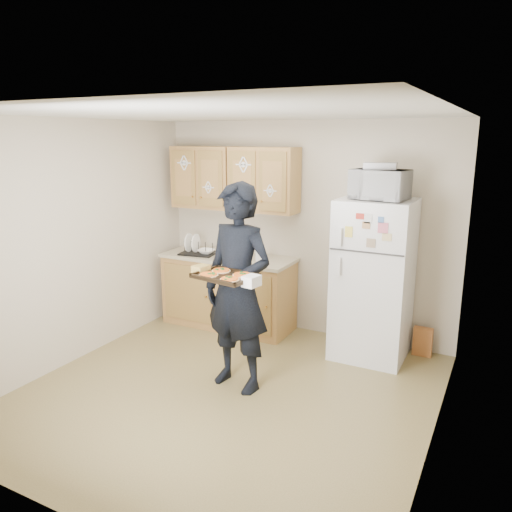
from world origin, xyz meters
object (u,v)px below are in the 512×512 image
at_px(refrigerator, 373,280).
at_px(dish_rack, 198,247).
at_px(person, 238,288).
at_px(microwave, 380,185).
at_px(baking_tray, 225,277).

relative_size(refrigerator, dish_rack, 4.02).
distance_m(refrigerator, person, 1.56).
bearing_deg(person, microwave, 60.64).
xyz_separation_m(baking_tray, dish_rack, (-1.29, 1.51, -0.18)).
height_order(microwave, dish_rack, microwave).
distance_m(person, microwave, 1.77).
bearing_deg(microwave, refrigerator, 121.30).
xyz_separation_m(refrigerator, baking_tray, (-0.88, -1.55, 0.31)).
xyz_separation_m(refrigerator, person, (-0.93, -1.25, 0.12)).
bearing_deg(refrigerator, microwave, -65.73).
distance_m(baking_tray, microwave, 1.88).
bearing_deg(dish_rack, person, -44.28).
xyz_separation_m(microwave, dish_rack, (-2.19, 0.01, -0.87)).
xyz_separation_m(refrigerator, microwave, (0.02, -0.05, 1.00)).
distance_m(microwave, dish_rack, 2.36).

